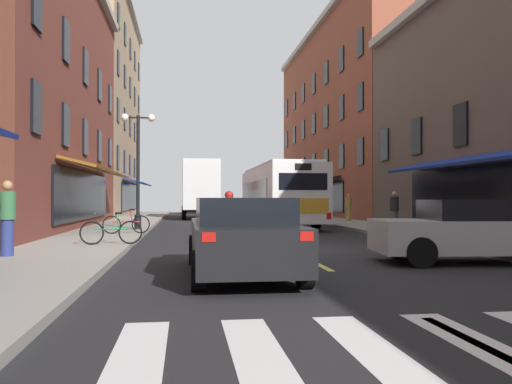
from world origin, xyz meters
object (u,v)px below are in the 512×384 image
object	(u,v)px
motorcycle_rider	(229,223)
pedestrian_mid	(394,210)
pedestrian_far	(348,207)
transit_bus	(278,195)
box_truck	(200,189)
pedestrian_near	(6,216)
street_lamp_twin	(138,165)
bicycle_mid	(111,232)
bicycle_near	(126,224)
sedan_mid	(241,236)
sedan_near	(473,230)

from	to	relation	value
motorcycle_rider	pedestrian_mid	bearing A→B (deg)	36.37
motorcycle_rider	pedestrian_far	bearing A→B (deg)	59.99
transit_bus	pedestrian_mid	xyz separation A→B (m)	(3.75, -6.39, -0.69)
box_truck	pedestrian_near	world-z (taller)	box_truck
pedestrian_near	street_lamp_twin	xyz separation A→B (m)	(2.02, 10.24, 1.81)
pedestrian_far	transit_bus	bearing A→B (deg)	73.38
bicycle_mid	pedestrian_far	bearing A→B (deg)	51.24
bicycle_near	pedestrian_near	xyz separation A→B (m)	(-1.85, -7.47, 0.54)
motorcycle_rider	bicycle_mid	distance (m)	3.37
motorcycle_rider	bicycle_near	bearing A→B (deg)	127.96
transit_bus	bicycle_near	bearing A→B (deg)	-133.48
sedan_mid	transit_bus	bearing A→B (deg)	77.74
bicycle_near	pedestrian_mid	distance (m)	10.78
transit_bus	bicycle_near	xyz separation A→B (m)	(-6.98, -7.37, -1.13)
motorcycle_rider	sedan_near	bearing A→B (deg)	-41.56
sedan_near	pedestrian_far	bearing A→B (deg)	81.02
sedan_near	sedan_mid	xyz separation A→B (m)	(-5.36, -1.22, 0.02)
transit_bus	pedestrian_near	bearing A→B (deg)	-120.78
pedestrian_near	pedestrian_far	bearing A→B (deg)	131.63
pedestrian_near	street_lamp_twin	size ratio (longest dim) A/B	0.35
sedan_mid	pedestrian_mid	bearing A→B (deg)	55.84
bicycle_near	pedestrian_near	distance (m)	7.71
sedan_near	bicycle_mid	world-z (taller)	sedan_near
pedestrian_mid	street_lamp_twin	bearing A→B (deg)	163.79
bicycle_mid	pedestrian_far	xyz separation A→B (m)	(11.36, 14.15, 0.44)
pedestrian_far	street_lamp_twin	distance (m)	13.25
box_truck	motorcycle_rider	distance (m)	21.63
bicycle_mid	pedestrian_far	world-z (taller)	pedestrian_far
sedan_mid	motorcycle_rider	xyz separation A→B (m)	(0.25, 5.75, -0.03)
transit_bus	street_lamp_twin	size ratio (longest dim) A/B	2.39
sedan_mid	pedestrian_mid	size ratio (longest dim) A/B	3.01
sedan_mid	pedestrian_far	distance (m)	21.29
pedestrian_mid	pedestrian_far	distance (m)	8.53
sedan_mid	street_lamp_twin	size ratio (longest dim) A/B	0.98
transit_bus	motorcycle_rider	bearing A→B (deg)	-106.82
box_truck	bicycle_near	distance (m)	17.54
bicycle_mid	pedestrian_mid	bearing A→B (deg)	27.95
bicycle_mid	street_lamp_twin	distance (m)	7.81
box_truck	bicycle_near	world-z (taller)	box_truck
sedan_near	pedestrian_mid	world-z (taller)	pedestrian_mid
box_truck	sedan_near	world-z (taller)	box_truck
sedan_near	motorcycle_rider	size ratio (longest dim) A/B	2.14
bicycle_near	pedestrian_far	bearing A→B (deg)	39.64
bicycle_near	sedan_mid	bearing A→B (deg)	-72.59
sedan_mid	street_lamp_twin	xyz separation A→B (m)	(-3.01, 12.92, 2.10)
box_truck	pedestrian_near	distance (m)	25.18
transit_bus	pedestrian_near	xyz separation A→B (m)	(-8.83, -14.83, -0.59)
sedan_near	bicycle_near	world-z (taller)	sedan_near
bicycle_near	bicycle_mid	distance (m)	4.67
pedestrian_near	pedestrian_far	xyz separation A→B (m)	(13.29, 16.95, -0.10)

